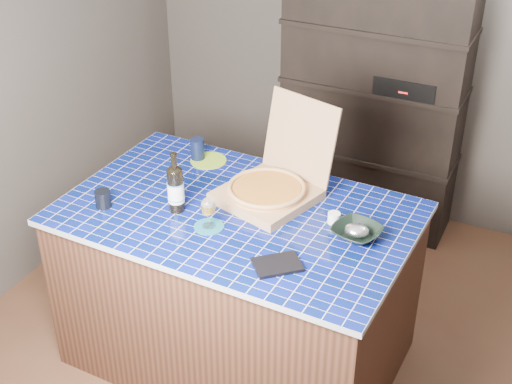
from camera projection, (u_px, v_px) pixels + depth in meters
The scene contains 14 objects.
room at pixel (281, 154), 3.48m from camera, with size 3.50×3.50×3.50m.
shelving_unit at pixel (373, 104), 4.83m from camera, with size 1.20×0.41×1.80m.
kitchen_island at pixel (238, 286), 3.82m from camera, with size 1.78×1.17×0.96m.
pizza_box at pixel (270, 186), 3.65m from camera, with size 0.57×0.63×0.48m.
mead_bottle at pixel (176, 188), 3.52m from camera, with size 0.09×0.09×0.32m.
teal_trivet at pixel (209, 227), 3.45m from camera, with size 0.15×0.15×0.01m, color #155E71.
wine_glass at pixel (208, 207), 3.39m from camera, with size 0.07×0.07×0.16m.
tumbler at pixel (103, 199), 3.59m from camera, with size 0.08×0.08×0.09m, color black.
dvd_case at pixel (277, 265), 3.18m from camera, with size 0.15×0.21×0.02m, color black.
bowl at pixel (357, 232), 3.36m from camera, with size 0.23×0.23×0.06m, color black.
foil_contents at pixel (357, 230), 3.36m from camera, with size 0.12×0.10×0.06m, color silver.
white_jar at pixel (334, 218), 3.47m from camera, with size 0.06×0.06×0.05m, color white.
navy_cup at pixel (198, 149), 4.01m from camera, with size 0.08×0.08×0.12m, color black.
green_trivet at pixel (208, 160), 4.02m from camera, with size 0.20×0.20×0.01m, color #88B426.
Camera 1 is at (1.23, -2.82, 2.88)m, focal length 50.00 mm.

